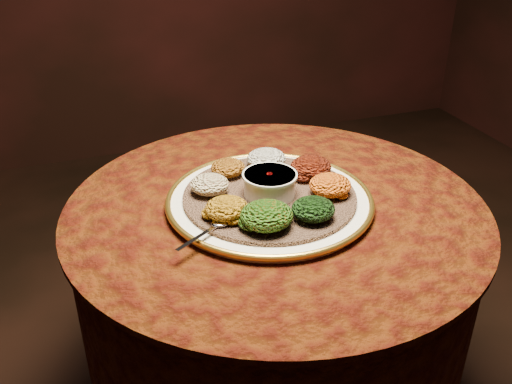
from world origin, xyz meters
name	(u,v)px	position (x,y,z in m)	size (l,w,h in m)	color
table	(275,268)	(0.00, 0.00, 0.55)	(0.96, 0.96, 0.73)	black
platter	(269,200)	(-0.01, 0.00, 0.75)	(0.54, 0.54, 0.02)	white
injera	(270,196)	(-0.01, 0.00, 0.76)	(0.39, 0.39, 0.01)	#8A5D45
stew_bowl	(270,183)	(-0.01, 0.00, 0.79)	(0.12, 0.12, 0.05)	silver
spoon	(217,225)	(-0.16, -0.09, 0.77)	(0.13, 0.09, 0.01)	silver
portion_ayib	(266,159)	(0.03, 0.13, 0.79)	(0.10, 0.09, 0.05)	silver
portion_kitfo	(311,167)	(0.11, 0.05, 0.79)	(0.10, 0.09, 0.05)	black
portion_tikil	(330,185)	(0.11, -0.04, 0.78)	(0.10, 0.09, 0.05)	#C18010
portion_gomen	(313,209)	(0.03, -0.12, 0.78)	(0.09, 0.09, 0.04)	black
portion_mixveg	(267,216)	(-0.07, -0.12, 0.79)	(0.11, 0.10, 0.05)	#A2310A
portion_kik	(227,208)	(-0.13, -0.06, 0.78)	(0.09, 0.09, 0.04)	#B57410
portion_timatim	(210,184)	(-0.14, 0.05, 0.78)	(0.09, 0.08, 0.04)	maroon
portion_shiro	(228,168)	(-0.07, 0.12, 0.78)	(0.08, 0.08, 0.04)	#8C5010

